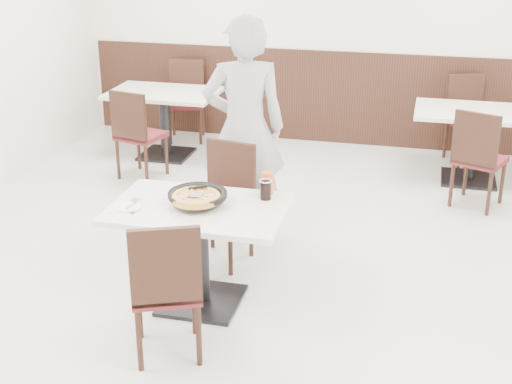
% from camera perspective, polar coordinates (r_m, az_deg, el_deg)
% --- Properties ---
extents(floor, '(7.00, 7.00, 0.00)m').
position_cam_1_polar(floor, '(5.56, 0.49, -6.61)').
color(floor, '#B7B7B2').
rests_on(floor, ground).
extents(wall_back, '(6.00, 0.04, 2.80)m').
position_cam_1_polar(wall_back, '(8.43, 6.23, 13.18)').
color(wall_back, white).
rests_on(wall_back, floor).
extents(wainscot_back, '(5.90, 0.03, 1.10)m').
position_cam_1_polar(wainscot_back, '(8.57, 5.98, 7.53)').
color(wainscot_back, black).
rests_on(wainscot_back, floor).
extents(main_table, '(1.23, 0.85, 0.75)m').
position_cam_1_polar(main_table, '(5.03, -4.46, -5.09)').
color(main_table, silver).
rests_on(main_table, floor).
extents(chair_near, '(0.55, 0.55, 0.95)m').
position_cam_1_polar(chair_near, '(4.47, -7.21, -7.43)').
color(chair_near, black).
rests_on(chair_near, floor).
extents(chair_far, '(0.50, 0.50, 0.95)m').
position_cam_1_polar(chair_far, '(5.57, -2.87, -1.13)').
color(chair_far, black).
rests_on(chair_far, floor).
extents(trivet, '(0.12, 0.12, 0.04)m').
position_cam_1_polar(trivet, '(4.89, -4.46, -0.85)').
color(trivet, black).
rests_on(trivet, main_table).
extents(pizza_pan, '(0.34, 0.34, 0.01)m').
position_cam_1_polar(pizza_pan, '(4.89, -4.69, -0.52)').
color(pizza_pan, black).
rests_on(pizza_pan, trivet).
extents(pizza, '(0.35, 0.35, 0.02)m').
position_cam_1_polar(pizza, '(4.84, -4.82, -0.55)').
color(pizza, '#DAAA56').
rests_on(pizza, pizza_pan).
extents(pizza_server, '(0.10, 0.11, 0.00)m').
position_cam_1_polar(pizza_server, '(4.83, -4.78, -0.17)').
color(pizza_server, silver).
rests_on(pizza_server, pizza).
extents(napkin, '(0.19, 0.19, 0.00)m').
position_cam_1_polar(napkin, '(4.91, -10.50, -1.27)').
color(napkin, silver).
rests_on(napkin, main_table).
extents(side_plate, '(0.20, 0.20, 0.01)m').
position_cam_1_polar(side_plate, '(4.91, -10.18, -1.15)').
color(side_plate, white).
rests_on(side_plate, napkin).
extents(fork, '(0.05, 0.18, 0.00)m').
position_cam_1_polar(fork, '(4.91, -9.81, -0.98)').
color(fork, silver).
rests_on(fork, side_plate).
extents(cola_glass, '(0.08, 0.08, 0.13)m').
position_cam_1_polar(cola_glass, '(4.96, 0.77, 0.14)').
color(cola_glass, black).
rests_on(cola_glass, main_table).
extents(red_cup, '(0.09, 0.09, 0.16)m').
position_cam_1_polar(red_cup, '(5.05, 0.91, 0.74)').
color(red_cup, '#CE4B26').
rests_on(red_cup, main_table).
extents(diner_person, '(0.80, 0.65, 1.88)m').
position_cam_1_polar(diner_person, '(5.92, -0.94, 5.07)').
color(diner_person, '#A4A5A9').
rests_on(diner_person, floor).
extents(bg_table_left, '(1.26, 0.90, 0.75)m').
position_cam_1_polar(bg_table_left, '(8.14, -7.28, 5.43)').
color(bg_table_left, silver).
rests_on(bg_table_left, floor).
extents(bg_chair_left_near, '(0.51, 0.51, 0.95)m').
position_cam_1_polar(bg_chair_left_near, '(7.48, -9.19, 4.65)').
color(bg_chair_left_near, black).
rests_on(bg_chair_left_near, floor).
extents(bg_chair_left_far, '(0.51, 0.51, 0.95)m').
position_cam_1_polar(bg_chair_left_far, '(8.67, -5.62, 7.20)').
color(bg_chair_left_far, black).
rests_on(bg_chair_left_far, floor).
extents(bg_table_right, '(1.27, 0.91, 0.75)m').
position_cam_1_polar(bg_table_right, '(7.64, 16.89, 3.54)').
color(bg_table_right, silver).
rests_on(bg_table_right, floor).
extents(bg_chair_right_near, '(0.55, 0.55, 0.95)m').
position_cam_1_polar(bg_chair_right_near, '(6.97, 17.50, 2.64)').
color(bg_chair_right_near, black).
rests_on(bg_chair_right_near, floor).
extents(bg_chair_right_far, '(0.56, 0.56, 0.95)m').
position_cam_1_polar(bg_chair_right_far, '(8.18, 16.76, 5.49)').
color(bg_chair_right_far, black).
rests_on(bg_chair_right_far, floor).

